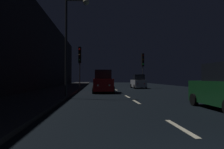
{
  "coord_description": "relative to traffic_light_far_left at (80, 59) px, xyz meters",
  "views": [
    {
      "loc": [
        -2.42,
        -2.89,
        1.44
      ],
      "look_at": [
        -0.63,
        20.77,
        1.85
      ],
      "focal_mm": 33.59,
      "sensor_mm": 36.0,
      "label": 1
    }
  ],
  "objects": [
    {
      "name": "traffic_light_far_left",
      "position": [
        0.0,
        0.0,
        0.0
      ],
      "size": [
        0.33,
        0.47,
        5.12
      ],
      "rotation": [
        0.0,
        0.0,
        -1.64
      ],
      "color": "#38383A",
      "rests_on": "ground"
    },
    {
      "name": "streetlamp_overhead",
      "position": [
        0.26,
        -9.76,
        0.99
      ],
      "size": [
        1.7,
        0.44,
        7.13
      ],
      "color": "#2D2D30",
      "rests_on": "ground"
    },
    {
      "name": "traffic_light_far_right",
      "position": [
        8.71,
        5.3,
        -0.05
      ],
      "size": [
        0.38,
        0.48,
        5.06
      ],
      "rotation": [
        0.0,
        0.0,
        -1.34
      ],
      "color": "#38383A",
      "rests_on": "ground"
    },
    {
      "name": "ground",
      "position": [
        4.35,
        2.62,
        -3.75
      ],
      "size": [
        25.71,
        84.0,
        0.02
      ],
      "primitive_type": "cube",
      "color": "black"
    },
    {
      "name": "car_parked_right_far",
      "position": [
        7.91,
        4.58,
        -2.84
      ],
      "size": [
        1.79,
        3.88,
        1.96
      ],
      "rotation": [
        0.0,
        0.0,
        1.57
      ],
      "color": "#A5A8AD",
      "rests_on": "ground"
    },
    {
      "name": "car_approaching_headlights",
      "position": [
        2.59,
        -3.88,
        -2.71
      ],
      "size": [
        2.06,
        4.47,
        2.25
      ],
      "rotation": [
        0.0,
        0.0,
        -1.57
      ],
      "color": "maroon",
      "rests_on": "ground"
    },
    {
      "name": "building_facade_left",
      "position": [
        -4.9,
        -0.88,
        1.15
      ],
      "size": [
        0.8,
        63.0,
        9.78
      ],
      "primitive_type": "cube",
      "color": "black",
      "rests_on": "ground"
    },
    {
      "name": "lane_centerline",
      "position": [
        4.35,
        -2.86,
        -3.73
      ],
      "size": [
        0.16,
        39.0,
        0.01
      ],
      "color": "beige",
      "rests_on": "ground"
    },
    {
      "name": "sidewalk_left",
      "position": [
        -2.3,
        2.62,
        -3.66
      ],
      "size": [
        4.4,
        84.0,
        0.15
      ],
      "primitive_type": "cube",
      "color": "#28282B",
      "rests_on": "ground"
    }
  ]
}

